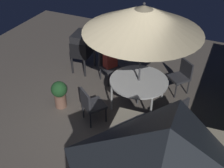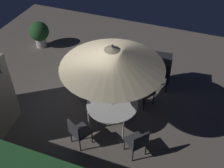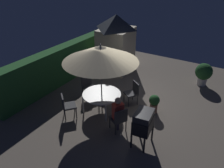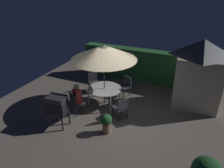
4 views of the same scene
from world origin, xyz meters
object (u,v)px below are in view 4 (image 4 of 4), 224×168
at_px(bbq_grill, 57,105).
at_px(chair_near_shed, 76,102).
at_px(garden_shed, 198,74).
at_px(chair_toward_house, 94,81).
at_px(potted_plant_by_shed, 106,122).
at_px(patio_umbrella, 104,52).
at_px(chair_far_side, 121,107).
at_px(person_in_red, 77,95).
at_px(patio_table, 104,89).
at_px(chair_toward_hedge, 125,85).

height_order(bbq_grill, chair_near_shed, bbq_grill).
height_order(garden_shed, bbq_grill, garden_shed).
distance_m(chair_toward_house, potted_plant_by_shed, 3.19).
distance_m(garden_shed, patio_umbrella, 3.87).
distance_m(chair_near_shed, potted_plant_by_shed, 1.71).
relative_size(chair_far_side, chair_toward_house, 1.00).
distance_m(garden_shed, bbq_grill, 5.61).
height_order(patio_umbrella, bbq_grill, patio_umbrella).
height_order(chair_near_shed, person_in_red, person_in_red).
xyz_separation_m(patio_table, bbq_grill, (-0.86, -2.05, 0.17)).
bearing_deg(chair_toward_house, person_in_red, -80.12).
relative_size(patio_table, person_in_red, 1.13).
bearing_deg(patio_umbrella, garden_shed, 22.50).
bearing_deg(potted_plant_by_shed, patio_umbrella, 117.63).
bearing_deg(chair_near_shed, chair_far_side, 12.21).
bearing_deg(chair_toward_house, chair_toward_hedge, 7.87).
bearing_deg(patio_umbrella, person_in_red, -121.38).
bearing_deg(potted_plant_by_shed, chair_toward_hedge, 97.27).
relative_size(chair_toward_hedge, chair_toward_house, 1.00).
height_order(bbq_grill, chair_toward_house, bbq_grill).
bearing_deg(bbq_grill, chair_toward_hedge, 65.63).
height_order(patio_table, chair_toward_house, chair_toward_house).
distance_m(chair_far_side, chair_toward_hedge, 1.89).
xyz_separation_m(patio_table, chair_far_side, (1.06, -0.77, -0.16)).
bearing_deg(chair_toward_hedge, patio_umbrella, -117.48).
height_order(chair_toward_house, potted_plant_by_shed, chair_toward_house).
relative_size(chair_near_shed, potted_plant_by_shed, 1.24).
xyz_separation_m(bbq_grill, chair_near_shed, (0.16, 0.90, -0.33)).
distance_m(chair_near_shed, person_in_red, 0.28).
xyz_separation_m(chair_near_shed, chair_far_side, (1.76, 0.38, 0.00)).
xyz_separation_m(garden_shed, potted_plant_by_shed, (-2.59, -3.17, -1.03)).
relative_size(chair_near_shed, chair_toward_hedge, 1.00).
height_order(patio_umbrella, chair_near_shed, patio_umbrella).
bearing_deg(bbq_grill, chair_toward_house, 92.60).
bearing_deg(chair_toward_hedge, chair_far_side, -74.35).
relative_size(patio_umbrella, bbq_grill, 2.20).
bearing_deg(garden_shed, patio_umbrella, -157.50).
relative_size(patio_umbrella, chair_toward_hedge, 2.94).
bearing_deg(chair_far_side, potted_plant_by_shed, -99.25).
relative_size(chair_near_shed, chair_toward_house, 1.00).
bearing_deg(chair_far_side, person_in_red, -169.83).
bearing_deg(bbq_grill, chair_near_shed, 80.08).
bearing_deg(chair_near_shed, potted_plant_by_shed, -19.81).
distance_m(chair_toward_hedge, person_in_red, 2.46).
relative_size(chair_near_shed, chair_far_side, 1.00).
relative_size(garden_shed, chair_toward_house, 3.15).
bearing_deg(patio_umbrella, chair_toward_house, 139.59).
bearing_deg(patio_table, garden_shed, 22.50).
bearing_deg(patio_table, patio_umbrella, -135.00).
bearing_deg(patio_table, potted_plant_by_shed, -62.37).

